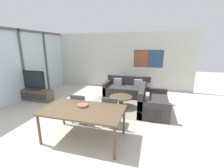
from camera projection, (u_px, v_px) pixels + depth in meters
ground_plane at (50, 158)px, 2.97m from camera, size 24.00×24.00×0.00m
wall_back at (118, 61)px, 7.72m from camera, size 7.49×0.09×2.80m
window_wall_left at (22, 62)px, 5.98m from camera, size 0.07×5.49×2.80m
area_rug at (121, 107)px, 5.48m from camera, size 2.36×1.83×0.01m
tv_console at (36, 95)px, 6.08m from camera, size 1.39×0.41×0.45m
television at (34, 81)px, 5.93m from camera, size 0.96×0.20×0.77m
sofa_main at (127, 89)px, 6.67m from camera, size 1.97×0.94×0.83m
sofa_side at (151, 103)px, 5.07m from camera, size 0.94×1.64×0.83m
coffee_table at (121, 99)px, 5.40m from camera, size 0.82×0.82×0.40m
dining_table at (83, 112)px, 3.44m from camera, size 1.85×1.05×0.76m
dining_chair_left at (80, 106)px, 4.26m from camera, size 0.46×0.46×0.86m
dining_chair_centre at (111, 109)px, 4.06m from camera, size 0.46×0.46×0.86m
fruit_bowl at (83, 105)px, 3.57m from camera, size 0.26×0.26×0.05m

